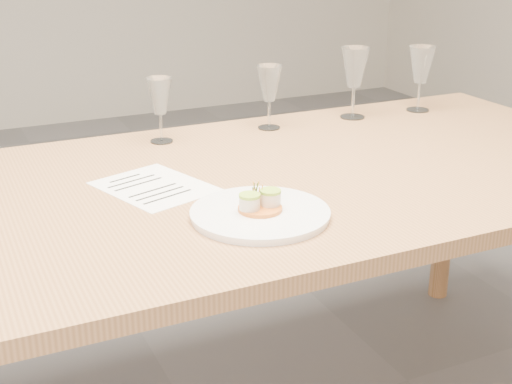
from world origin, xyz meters
name	(u,v)px	position (x,y,z in m)	size (l,w,h in m)	color
dining_table	(199,212)	(0.00, 0.00, 0.68)	(2.40, 1.00, 0.75)	#AD794B
dinner_plate	(260,212)	(0.05, -0.24, 0.76)	(0.29, 0.29, 0.08)	white
recipe_sheet	(154,187)	(-0.10, 0.03, 0.75)	(0.28, 0.32, 0.00)	white
wine_glass_0	(160,97)	(0.03, 0.37, 0.88)	(0.07, 0.07, 0.18)	white
wine_glass_1	(269,85)	(0.37, 0.37, 0.88)	(0.08, 0.08, 0.19)	white
wine_glass_2	(355,69)	(0.66, 0.37, 0.90)	(0.09, 0.09, 0.22)	white
wine_glass_3	(421,66)	(0.90, 0.35, 0.90)	(0.08, 0.08, 0.21)	white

